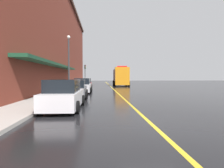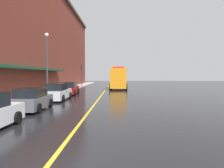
% 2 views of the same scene
% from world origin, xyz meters
% --- Properties ---
extents(ground_plane, '(112.00, 112.00, 0.00)m').
position_xyz_m(ground_plane, '(0.00, 25.00, 0.00)').
color(ground_plane, black).
extents(sidewalk_left, '(2.40, 70.00, 0.15)m').
position_xyz_m(sidewalk_left, '(-6.20, 25.00, 0.07)').
color(sidewalk_left, '#ADA8A0').
rests_on(sidewalk_left, ground).
extents(lane_center_stripe, '(0.16, 70.00, 0.01)m').
position_xyz_m(lane_center_stripe, '(0.00, 25.00, 0.00)').
color(lane_center_stripe, gold).
rests_on(lane_center_stripe, ground).
extents(brick_building_left, '(12.23, 64.00, 16.37)m').
position_xyz_m(brick_building_left, '(-12.93, 24.00, 8.19)').
color(brick_building_left, maroon).
rests_on(brick_building_left, ground).
extents(parked_car_0, '(2.03, 4.65, 1.66)m').
position_xyz_m(parked_car_0, '(-3.96, 3.77, 0.78)').
color(parked_car_0, silver).
rests_on(parked_car_0, ground).
extents(parked_car_1, '(2.05, 4.21, 1.54)m').
position_xyz_m(parked_car_1, '(-4.00, 9.39, 0.73)').
color(parked_car_1, '#595B60').
rests_on(parked_car_1, ground).
extents(parked_car_2, '(2.04, 4.83, 1.63)m').
position_xyz_m(parked_car_2, '(-3.90, 15.17, 0.77)').
color(parked_car_2, silver).
rests_on(parked_car_2, ground).
extents(parked_car_3, '(2.16, 4.68, 1.58)m').
position_xyz_m(parked_car_3, '(-4.05, 20.90, 0.75)').
color(parked_car_3, maroon).
rests_on(parked_car_3, ground).
extents(utility_truck, '(3.05, 8.24, 3.74)m').
position_xyz_m(utility_truck, '(2.14, 31.24, 1.78)').
color(utility_truck, orange).
rests_on(utility_truck, ground).
extents(parking_meter_0, '(0.14, 0.18, 1.33)m').
position_xyz_m(parking_meter_0, '(-5.35, 6.11, 1.06)').
color(parking_meter_0, '#4C4C51').
rests_on(parking_meter_0, sidewalk_left).
extents(parking_meter_1, '(0.14, 0.18, 1.33)m').
position_xyz_m(parking_meter_1, '(-5.35, 12.18, 1.06)').
color(parking_meter_1, '#4C4C51').
rests_on(parking_meter_1, sidewalk_left).
extents(parking_meter_2, '(0.14, 0.18, 1.33)m').
position_xyz_m(parking_meter_2, '(-5.35, 15.87, 1.06)').
color(parking_meter_2, '#4C4C51').
rests_on(parking_meter_2, sidewalk_left).
extents(street_lamp_left, '(0.44, 0.44, 6.94)m').
position_xyz_m(street_lamp_left, '(-5.95, 18.44, 4.40)').
color(street_lamp_left, '#33383D').
rests_on(street_lamp_left, sidewalk_left).
extents(traffic_light_near, '(0.38, 0.36, 4.30)m').
position_xyz_m(traffic_light_near, '(-5.29, 37.57, 3.16)').
color(traffic_light_near, '#232326').
rests_on(traffic_light_near, sidewalk_left).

